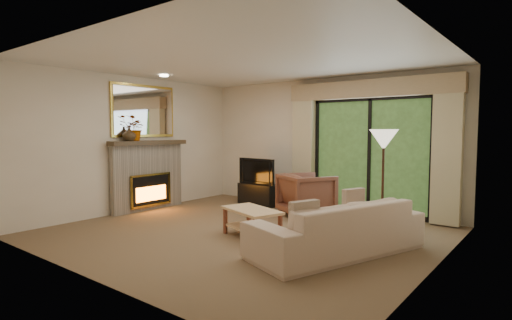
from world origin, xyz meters
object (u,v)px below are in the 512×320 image
Objects in this scene: armchair at (306,195)px; coffee_table at (252,223)px; media_console at (259,194)px; sofa at (337,227)px.

armchair is 1.79m from coffee_table.
sofa is (2.80, -2.04, 0.12)m from media_console.
coffee_table is (0.13, -1.77, -0.18)m from armchair.
sofa reaches higher than coffee_table.
armchair is at bearing -10.17° from media_console.
sofa is 1.33m from coffee_table.
media_console is 1.03× the size of armchair.
armchair reaches higher than media_console.
media_console is 3.47m from sofa.
coffee_table is (1.48, -2.11, -0.01)m from media_console.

